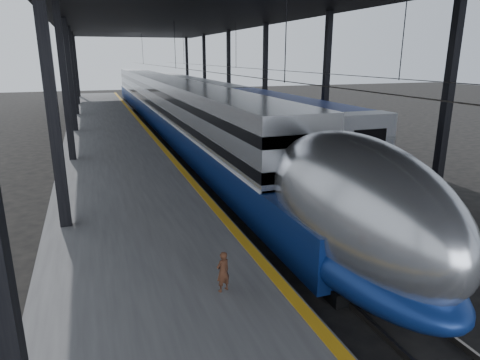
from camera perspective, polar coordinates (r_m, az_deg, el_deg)
name	(u,v)px	position (r m, az deg, el deg)	size (l,w,h in m)	color
ground	(290,297)	(12.25, 6.71, -15.26)	(160.00, 160.00, 0.00)	black
platform	(112,147)	(29.93, -16.68, 4.19)	(6.00, 80.00, 1.00)	#4C4C4F
yellow_strip	(154,137)	(30.08, -11.42, 5.59)	(0.30, 80.00, 0.01)	orange
rails	(226,146)	(31.38, -1.87, 4.61)	(6.52, 80.00, 0.16)	slate
canopy	(187,13)	(30.20, -7.09, 21.28)	(18.00, 75.00, 9.47)	black
tgv_train	(171,107)	(37.99, -9.18, 9.54)	(3.15, 65.20, 4.51)	#AEB0B5
second_train	(208,101)	(44.96, -4.24, 10.52)	(2.83, 56.05, 3.90)	navy
child	(223,272)	(10.26, -2.30, -12.11)	(0.37, 0.24, 1.01)	#462617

